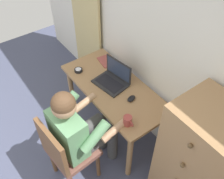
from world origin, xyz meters
name	(u,v)px	position (x,y,z in m)	size (l,w,h in m)	color
wall_back	(163,43)	(0.00, 2.20, 1.25)	(4.80, 0.05, 2.50)	silver
curtain_panel	(85,5)	(-1.22, 2.13, 1.13)	(0.61, 0.03, 2.25)	#CCB77A
desk	(114,94)	(-0.25, 1.84, 0.61)	(1.25, 0.58, 0.71)	#9E754C
dresser	(197,164)	(0.83, 1.90, 0.63)	(0.56, 0.50, 1.27)	#9E754C
chair	(66,151)	(0.00, 1.11, 0.50)	(0.45, 0.43, 0.89)	brown
person_seated	(80,129)	(-0.01, 1.29, 0.68)	(0.56, 0.60, 1.21)	#4C4C4C
laptop	(113,78)	(-0.31, 1.88, 0.76)	(0.38, 0.30, 0.24)	#232326
computer_mouse	(132,99)	(0.00, 1.87, 0.73)	(0.06, 0.10, 0.03)	black
desk_clock	(78,70)	(-0.68, 1.67, 0.73)	(0.09, 0.09, 0.03)	black
notebook_pad	(107,61)	(-0.63, 2.02, 0.72)	(0.21, 0.15, 0.01)	#994742
coffee_mug	(128,121)	(0.21, 1.65, 0.76)	(0.12, 0.08, 0.09)	#9E3D38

